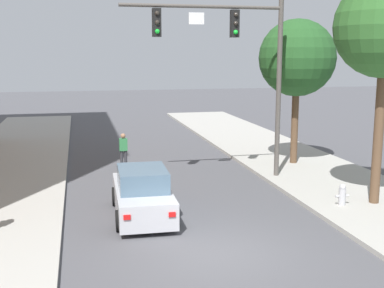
% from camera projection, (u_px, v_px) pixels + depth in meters
% --- Properties ---
extents(ground_plane, '(120.00, 120.00, 0.00)m').
position_uv_depth(ground_plane, '(216.00, 253.00, 13.12)').
color(ground_plane, '#4C4C51').
extents(traffic_signal_mast, '(6.50, 0.38, 7.50)m').
position_uv_depth(traffic_signal_mast, '(237.00, 49.00, 19.56)').
color(traffic_signal_mast, '#514C47').
rests_on(traffic_signal_mast, sidewalk_right).
extents(car_lead_silver, '(1.92, 4.28, 1.60)m').
position_uv_depth(car_lead_silver, '(142.00, 194.00, 15.99)').
color(car_lead_silver, '#B7B7BC').
rests_on(car_lead_silver, ground).
extents(pedestrian_crossing_road, '(0.36, 0.22, 1.64)m').
position_uv_depth(pedestrian_crossing_road, '(123.00, 149.00, 22.52)').
color(pedestrian_crossing_road, '#333338').
rests_on(pedestrian_crossing_road, ground).
extents(fire_hydrant, '(0.48, 0.24, 0.72)m').
position_uv_depth(fire_hydrant, '(342.00, 194.00, 16.76)').
color(fire_hydrant, '#B2B2B7').
rests_on(fire_hydrant, sidewalk_right).
extents(street_tree_second, '(3.48, 3.48, 6.58)m').
position_uv_depth(street_tree_second, '(297.00, 58.00, 22.46)').
color(street_tree_second, brown).
rests_on(street_tree_second, sidewalk_right).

